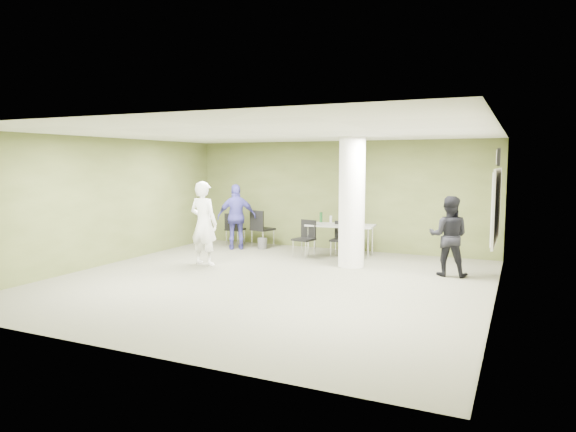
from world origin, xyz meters
The scene contains 17 objects.
floor centered at (0.00, 0.00, 0.00)m, with size 8.00×8.00×0.00m, color #5B5B47.
ceiling centered at (0.00, 0.00, 2.80)m, with size 8.00×8.00×0.00m, color white.
wall_back centered at (0.00, 4.00, 1.40)m, with size 8.00×0.02×2.80m, color #485126.
wall_left centered at (-4.00, 0.00, 1.40)m, with size 0.02×8.00×2.80m, color #485126.
wall_right_cream centered at (4.00, 0.00, 1.40)m, with size 0.02×8.00×2.80m, color beige.
column centered at (1.00, 2.00, 1.40)m, with size 0.56×0.56×2.80m, color silver.
whiteboard centered at (3.92, 1.20, 1.50)m, with size 0.05×2.30×1.30m.
wall_clock centered at (3.92, 1.20, 2.35)m, with size 0.06×0.32×0.32m.
folding_table centered at (0.36, 3.10, 0.72)m, with size 1.67×0.85×1.02m.
wastebasket centered at (-1.80, 3.20, 0.14)m, with size 0.25×0.25×0.28m, color #4C4C4C.
chair_back_left centered at (-2.79, 3.42, 0.51)m, with size 0.44×0.44×0.88m.
chair_back_right centered at (-1.93, 3.34, 0.59)m, with size 0.62×0.62×1.00m.
chair_table_left centered at (-0.33, 2.62, 0.51)m, with size 0.52×0.52×0.88m.
chair_table_right centered at (0.44, 2.98, 0.50)m, with size 0.43×0.43×0.85m.
woman_white centered at (-2.01, 0.81, 0.92)m, with size 0.67×0.44×1.84m, color white.
man_black centered at (3.04, 1.91, 0.80)m, with size 0.78×0.61×1.60m, color black.
man_blue centered at (-2.38, 2.88, 0.85)m, with size 0.99×0.41×1.69m, color #3E3C95.
Camera 1 is at (4.33, -8.58, 2.26)m, focal length 32.00 mm.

